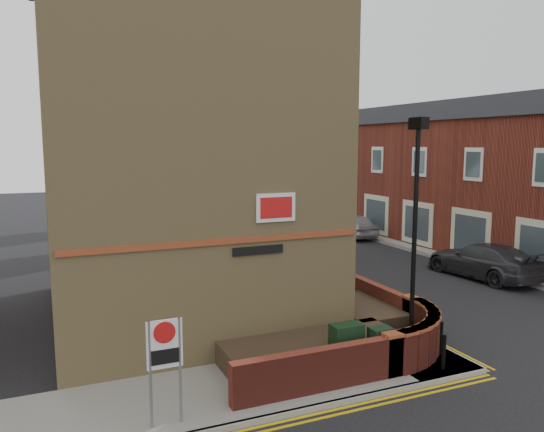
{
  "coord_description": "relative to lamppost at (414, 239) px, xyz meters",
  "views": [
    {
      "loc": [
        -7.03,
        -9.6,
        5.76
      ],
      "look_at": [
        -1.16,
        4.0,
        3.75
      ],
      "focal_mm": 35.0,
      "sensor_mm": 36.0,
      "label": 1
    }
  ],
  "objects": [
    {
      "name": "kerb_main_far",
      "position": [
        9.4,
        11.8,
        -3.28
      ],
      "size": [
        0.15,
        40.0,
        0.12
      ],
      "primitive_type": "cube",
      "color": "gray",
      "rests_on": "ground"
    },
    {
      "name": "silver_car_near",
      "position": [
        3.4,
        13.35,
        -2.57
      ],
      "size": [
        1.99,
        4.83,
        1.55
      ],
      "primitive_type": "imported",
      "rotation": [
        0.0,
        0.0,
        -0.07
      ],
      "color": "#ADADB5",
      "rests_on": "ground"
    },
    {
      "name": "tree_far",
      "position": [
        0.4,
        28.85,
        1.57
      ],
      "size": [
        3.81,
        3.81,
        7.0
      ],
      "color": "#382B1E",
      "rests_on": "pavement_main"
    },
    {
      "name": "kerb_side",
      "position": [
        -5.1,
        -1.2,
        -3.28
      ],
      "size": [
        13.0,
        0.15,
        0.12
      ],
      "primitive_type": "cube",
      "color": "gray",
      "rests_on": "ground"
    },
    {
      "name": "pavement_main",
      "position": [
        0.4,
        14.8,
        -3.28
      ],
      "size": [
        2.0,
        32.0,
        0.12
      ],
      "primitive_type": "cube",
      "color": "gray",
      "rests_on": "ground"
    },
    {
      "name": "bollard_far",
      "position": [
        1.0,
        -0.0,
        -2.77
      ],
      "size": [
        0.11,
        0.11,
        0.9
      ],
      "primitive_type": "cylinder",
      "color": "black",
      "rests_on": "pavement_corner"
    },
    {
      "name": "bollard_near",
      "position": [
        0.4,
        -0.8,
        -2.77
      ],
      "size": [
        0.11,
        0.11,
        0.9
      ],
      "primitive_type": "cylinder",
      "color": "black",
      "rests_on": "pavement_corner"
    },
    {
      "name": "kerb_main_near",
      "position": [
        1.4,
        14.8,
        -3.28
      ],
      "size": [
        0.15,
        32.0,
        0.12
      ],
      "primitive_type": "cube",
      "color": "gray",
      "rests_on": "ground"
    },
    {
      "name": "grey_car_far",
      "position": [
        8.67,
        6.22,
        -2.58
      ],
      "size": [
        2.48,
        5.39,
        1.52
      ],
      "primitive_type": "imported",
      "rotation": [
        0.0,
        0.0,
        3.21
      ],
      "color": "#2E2F33",
      "rests_on": "ground"
    },
    {
      "name": "tree_mid",
      "position": [
        0.4,
        20.85,
        1.85
      ],
      "size": [
        4.03,
        4.03,
        7.42
      ],
      "color": "#382B1E",
      "rests_on": "pavement_main"
    },
    {
      "name": "silver_car_far",
      "position": [
        8.9,
        17.26,
        -2.6
      ],
      "size": [
        2.06,
        4.5,
        1.5
      ],
      "primitive_type": "imported",
      "rotation": [
        0.0,
        0.0,
        3.07
      ],
      "color": "#A7AAAF",
      "rests_on": "ground"
    },
    {
      "name": "pavement_far",
      "position": [
        11.4,
        11.8,
        -3.28
      ],
      "size": [
        4.0,
        40.0,
        0.12
      ],
      "primitive_type": "cube",
      "color": "gray",
      "rests_on": "ground"
    },
    {
      "name": "utility_cabinet_large",
      "position": [
        -1.9,
        0.1,
        -2.62
      ],
      "size": [
        0.8,
        0.45,
        1.2
      ],
      "primitive_type": "cube",
      "color": "black",
      "rests_on": "pavement_corner"
    },
    {
      "name": "corner_building",
      "position": [
        -4.44,
        6.8,
        2.88
      ],
      "size": [
        8.95,
        10.4,
        13.6
      ],
      "color": "tan",
      "rests_on": "ground"
    },
    {
      "name": "traffic_light_assembly",
      "position": [
        0.8,
        23.8,
        -0.56
      ],
      "size": [
        0.2,
        0.16,
        4.2
      ],
      "color": "black",
      "rests_on": "pavement_main"
    },
    {
      "name": "tree_near",
      "position": [
        0.4,
        12.85,
        1.36
      ],
      "size": [
        3.64,
        3.65,
        6.7
      ],
      "color": "#382B1E",
      "rests_on": "pavement_main"
    },
    {
      "name": "ground",
      "position": [
        -1.6,
        -1.2,
        -3.34
      ],
      "size": [
        120.0,
        120.0,
        0.0
      ],
      "primitive_type": "plane",
      "color": "black",
      "rests_on": "ground"
    },
    {
      "name": "pavement_corner",
      "position": [
        -5.1,
        0.3,
        -3.28
      ],
      "size": [
        13.0,
        3.0,
        0.12
      ],
      "primitive_type": "cube",
      "color": "gray",
      "rests_on": "ground"
    },
    {
      "name": "lamppost",
      "position": [
        0.0,
        0.0,
        0.0
      ],
      "size": [
        0.25,
        0.5,
        6.3
      ],
      "color": "black",
      "rests_on": "pavement_corner"
    },
    {
      "name": "far_terrace_cream",
      "position": [
        12.9,
        36.8,
        0.71
      ],
      "size": [
        5.4,
        12.4,
        8.0
      ],
      "color": "beige",
      "rests_on": "ground"
    },
    {
      "name": "utility_cabinet_small",
      "position": [
        -1.1,
        -0.2,
        -2.67
      ],
      "size": [
        0.55,
        0.4,
        1.1
      ],
      "primitive_type": "cube",
      "color": "black",
      "rests_on": "pavement_corner"
    },
    {
      "name": "far_terrace",
      "position": [
        12.9,
        15.8,
        0.7
      ],
      "size": [
        5.4,
        30.4,
        8.0
      ],
      "color": "maroon",
      "rests_on": "ground"
    },
    {
      "name": "garden_wall",
      "position": [
        -1.6,
        1.3,
        -3.34
      ],
      "size": [
        6.8,
        6.0,
        1.2
      ],
      "primitive_type": null,
      "color": "maroon",
      "rests_on": "ground"
    },
    {
      "name": "zone_sign",
      "position": [
        -6.6,
        -0.7,
        -1.7
      ],
      "size": [
        0.72,
        0.07,
        2.2
      ],
      "color": "slate",
      "rests_on": "pavement_corner"
    },
    {
      "name": "red_car_main",
      "position": [
        2.91,
        15.9,
        -2.75
      ],
      "size": [
        2.76,
        4.6,
        1.2
      ],
      "primitive_type": "imported",
      "rotation": [
        0.0,
        0.0,
        -0.19
      ],
      "color": "maroon",
      "rests_on": "ground"
    },
    {
      "name": "yellow_lines_main",
      "position": [
        1.65,
        14.8,
        -3.34
      ],
      "size": [
        0.28,
        32.0,
        0.01
      ],
      "primitive_type": "cube",
      "color": "gold",
      "rests_on": "ground"
    },
    {
      "name": "yellow_lines_side",
      "position": [
        -5.1,
        -1.45,
        -3.34
      ],
      "size": [
        13.0,
        0.28,
        0.01
      ],
      "primitive_type": "cube",
      "color": "gold",
      "rests_on": "ground"
    }
  ]
}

